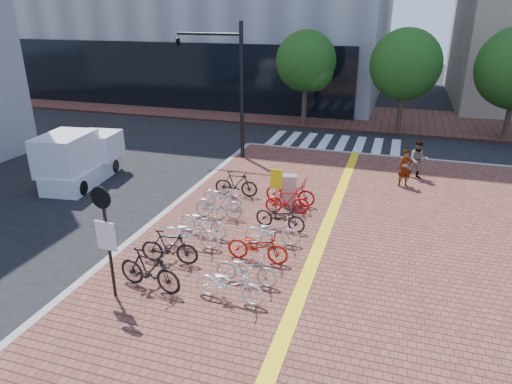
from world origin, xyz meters
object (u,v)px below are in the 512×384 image
(bike_5, at_px, (222,196))
(box_truck, at_px, (80,159))
(bike_2, at_px, (190,233))
(yellow_sign, at_px, (276,183))
(bike_10, at_px, (272,231))
(traffic_light_pole, at_px, (212,65))
(bike_6, at_px, (236,184))
(notice_sign, at_px, (106,230))
(bike_7, at_px, (230,284))
(pedestrian_a, at_px, (405,168))
(utility_box, at_px, (289,190))
(bike_11, at_px, (280,216))
(bike_12, at_px, (287,201))
(bike_8, at_px, (247,268))
(bike_1, at_px, (169,247))
(bike_3, at_px, (203,222))
(bike_13, at_px, (290,191))
(bike_0, at_px, (149,270))
(bike_9, at_px, (258,246))
(pedestrian_b, at_px, (418,160))
(bike_4, at_px, (219,204))

(bike_5, distance_m, box_truck, 7.16)
(bike_2, xyz_separation_m, yellow_sign, (1.88, 3.39, 0.69))
(bike_10, bearing_deg, traffic_light_pole, 21.44)
(bike_6, bearing_deg, notice_sign, 169.71)
(bike_7, xyz_separation_m, pedestrian_a, (4.16, 10.04, 0.31))
(bike_6, relative_size, utility_box, 1.42)
(bike_2, xyz_separation_m, bike_11, (2.39, 2.10, -0.02))
(bike_11, distance_m, notice_sign, 6.25)
(bike_12, relative_size, yellow_sign, 0.95)
(bike_2, xyz_separation_m, box_truck, (-7.31, 4.24, 0.46))
(bike_12, height_order, traffic_light_pole, traffic_light_pole)
(bike_8, xyz_separation_m, utility_box, (-0.19, 5.64, 0.15))
(bike_1, xyz_separation_m, bike_3, (0.21, 1.97, -0.05))
(bike_13, height_order, notice_sign, notice_sign)
(bike_6, xyz_separation_m, traffic_light_pole, (-3.04, 5.12, 4.02))
(bike_6, distance_m, bike_8, 6.41)
(bike_0, distance_m, bike_5, 5.80)
(bike_3, bearing_deg, box_truck, 74.85)
(bike_9, height_order, bike_10, bike_9)
(bike_2, xyz_separation_m, notice_sign, (-0.76, -3.09, 1.47))
(bike_5, bearing_deg, pedestrian_b, -48.36)
(pedestrian_a, bearing_deg, bike_10, -146.29)
(bike_4, bearing_deg, notice_sign, 166.60)
(bike_8, relative_size, pedestrian_a, 1.10)
(bike_7, xyz_separation_m, bike_10, (0.21, 3.27, -0.03))
(traffic_light_pole, bearing_deg, pedestrian_a, -11.26)
(bike_10, bearing_deg, bike_3, 80.49)
(bike_2, relative_size, bike_7, 1.00)
(bike_9, distance_m, box_truck, 10.59)
(bike_7, distance_m, yellow_sign, 5.76)
(bike_0, distance_m, bike_13, 7.18)
(bike_4, relative_size, utility_box, 1.47)
(bike_7, relative_size, yellow_sign, 1.11)
(bike_5, xyz_separation_m, bike_12, (2.53, 0.15, 0.06))
(traffic_light_pole, bearing_deg, bike_2, -71.99)
(bike_5, bearing_deg, notice_sign, 178.79)
(traffic_light_pole, bearing_deg, notice_sign, -79.47)
(bike_5, height_order, pedestrian_a, pedestrian_a)
(pedestrian_b, bearing_deg, bike_11, -131.25)
(bike_1, height_order, bike_7, bike_1)
(bike_1, bearing_deg, pedestrian_b, -41.91)
(notice_sign, xyz_separation_m, traffic_light_pole, (-2.36, 12.70, 2.58))
(bike_6, height_order, bike_8, bike_6)
(bike_5, distance_m, bike_11, 2.89)
(bike_3, relative_size, notice_sign, 0.59)
(bike_8, height_order, pedestrian_b, pedestrian_b)
(bike_1, distance_m, bike_8, 2.56)
(bike_6, bearing_deg, bike_12, -118.39)
(bike_13, distance_m, utility_box, 0.18)
(bike_10, relative_size, pedestrian_a, 1.09)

